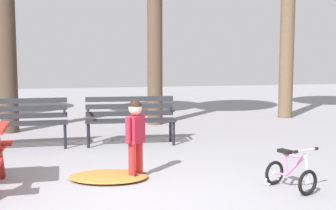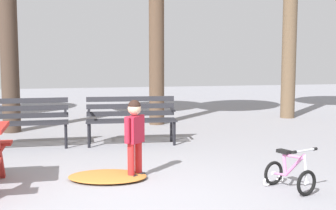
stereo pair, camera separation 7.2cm
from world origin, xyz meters
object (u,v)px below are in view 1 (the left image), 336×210
at_px(park_bench_left, 130,116).
at_px(child_standing, 135,133).
at_px(park_bench_far_left, 20,119).
at_px(kids_bicycle, 290,173).

height_order(park_bench_left, child_standing, child_standing).
height_order(park_bench_far_left, child_standing, child_standing).
relative_size(child_standing, kids_bicycle, 1.64).
relative_size(park_bench_far_left, park_bench_left, 0.98).
bearing_deg(kids_bicycle, park_bench_left, 114.02).
relative_size(park_bench_far_left, kids_bicycle, 2.55).
bearing_deg(park_bench_far_left, park_bench_left, -2.19).
distance_m(park_bench_far_left, park_bench_left, 1.91).
relative_size(park_bench_far_left, child_standing, 1.56).
bearing_deg(kids_bicycle, child_standing, 151.75).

